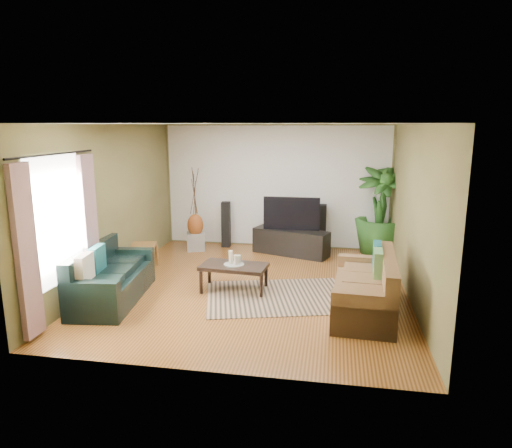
% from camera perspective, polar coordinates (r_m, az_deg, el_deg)
% --- Properties ---
extents(floor, '(5.50, 5.50, 0.00)m').
position_cam_1_polar(floor, '(7.78, -0.25, -7.89)').
color(floor, '#965626').
rests_on(floor, ground).
extents(ceiling, '(5.50, 5.50, 0.00)m').
position_cam_1_polar(ceiling, '(7.30, -0.27, 12.42)').
color(ceiling, white).
rests_on(ceiling, ground).
extents(wall_back, '(5.00, 0.00, 5.00)m').
position_cam_1_polar(wall_back, '(10.11, 2.48, 4.70)').
color(wall_back, olive).
rests_on(wall_back, ground).
extents(wall_front, '(5.00, 0.00, 5.00)m').
position_cam_1_polar(wall_front, '(4.81, -6.04, -3.89)').
color(wall_front, olive).
rests_on(wall_front, ground).
extents(wall_left, '(0.00, 5.50, 5.50)m').
position_cam_1_polar(wall_left, '(8.23, -17.68, 2.38)').
color(wall_left, olive).
rests_on(wall_left, ground).
extents(wall_right, '(0.00, 5.50, 5.50)m').
position_cam_1_polar(wall_right, '(7.41, 19.14, 1.24)').
color(wall_right, olive).
rests_on(wall_right, ground).
extents(backwall_panel, '(4.90, 0.00, 4.90)m').
position_cam_1_polar(backwall_panel, '(10.10, 2.47, 4.69)').
color(backwall_panel, white).
rests_on(backwall_panel, ground).
extents(window_pane, '(0.00, 1.80, 1.80)m').
position_cam_1_polar(window_pane, '(6.86, -23.66, 0.46)').
color(window_pane, white).
rests_on(window_pane, ground).
extents(curtain_near, '(0.08, 0.35, 2.20)m').
position_cam_1_polar(curtain_near, '(6.29, -26.80, -3.18)').
color(curtain_near, gray).
rests_on(curtain_near, ground).
extents(curtain_far, '(0.08, 0.35, 2.20)m').
position_cam_1_polar(curtain_far, '(7.50, -20.06, -0.26)').
color(curtain_far, gray).
rests_on(curtain_far, ground).
extents(curtain_rod, '(0.03, 1.90, 0.03)m').
position_cam_1_polar(curtain_rod, '(6.72, -23.96, 7.97)').
color(curtain_rod, black).
rests_on(curtain_rod, ground).
extents(sofa_left, '(1.02, 1.96, 0.85)m').
position_cam_1_polar(sofa_left, '(7.45, -17.52, -5.95)').
color(sofa_left, black).
rests_on(sofa_left, floor).
extents(sofa_right, '(0.95, 1.92, 0.85)m').
position_cam_1_polar(sofa_right, '(6.86, 13.37, -7.28)').
color(sofa_right, brown).
rests_on(sofa_right, floor).
extents(area_rug, '(2.57, 2.10, 0.01)m').
position_cam_1_polar(area_rug, '(7.37, 2.69, -9.04)').
color(area_rug, '#A47F60').
rests_on(area_rug, floor).
extents(coffee_table, '(1.12, 0.68, 0.44)m').
position_cam_1_polar(coffee_table, '(7.58, -2.75, -6.69)').
color(coffee_table, black).
rests_on(coffee_table, floor).
extents(candle_tray, '(0.33, 0.33, 0.01)m').
position_cam_1_polar(candle_tray, '(7.51, -2.77, -5.06)').
color(candle_tray, gray).
rests_on(candle_tray, coffee_table).
extents(candle_tall, '(0.07, 0.07, 0.21)m').
position_cam_1_polar(candle_tall, '(7.52, -3.18, -4.13)').
color(candle_tall, beige).
rests_on(candle_tall, candle_tray).
extents(candle_mid, '(0.07, 0.07, 0.17)m').
position_cam_1_polar(candle_mid, '(7.44, -2.55, -4.50)').
color(candle_mid, beige).
rests_on(candle_mid, candle_tray).
extents(candle_short, '(0.07, 0.07, 0.14)m').
position_cam_1_polar(candle_short, '(7.53, -2.16, -4.41)').
color(candle_short, beige).
rests_on(candle_short, candle_tray).
extents(tv_stand, '(1.66, 0.98, 0.53)m').
position_cam_1_polar(tv_stand, '(9.64, 4.39, -2.27)').
color(tv_stand, black).
rests_on(tv_stand, floor).
extents(television, '(1.17, 0.06, 0.69)m').
position_cam_1_polar(television, '(9.52, 4.46, 1.32)').
color(television, black).
rests_on(television, tv_stand).
extents(speaker_left, '(0.19, 0.21, 1.01)m').
position_cam_1_polar(speaker_left, '(10.21, -3.77, -0.05)').
color(speaker_left, black).
rests_on(speaker_left, floor).
extents(speaker_right, '(0.18, 0.20, 1.02)m').
position_cam_1_polar(speaker_right, '(9.93, 8.21, -0.48)').
color(speaker_right, black).
rests_on(speaker_right, floor).
extents(potted_plant, '(1.07, 1.07, 1.86)m').
position_cam_1_polar(potted_plant, '(9.86, 15.32, 1.60)').
color(potted_plant, '#204D19').
rests_on(potted_plant, floor).
extents(plant_pot, '(0.34, 0.34, 0.27)m').
position_cam_1_polar(plant_pot, '(10.03, 15.07, -2.87)').
color(plant_pot, black).
rests_on(plant_pot, floor).
extents(pedestal, '(0.48, 0.48, 0.38)m').
position_cam_1_polar(pedestal, '(10.06, -7.53, -2.16)').
color(pedestal, gray).
rests_on(pedestal, floor).
extents(vase, '(0.35, 0.35, 0.49)m').
position_cam_1_polar(vase, '(9.98, -7.59, -0.13)').
color(vase, brown).
rests_on(vase, pedestal).
extents(side_table, '(0.54, 0.54, 0.48)m').
position_cam_1_polar(side_table, '(8.96, -13.83, -3.92)').
color(side_table, brown).
rests_on(side_table, floor).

